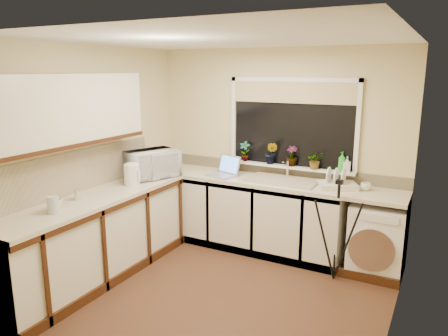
% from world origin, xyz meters
% --- Properties ---
extents(floor, '(3.20, 3.20, 0.00)m').
position_xyz_m(floor, '(0.00, 0.00, 0.00)').
color(floor, '#513320').
rests_on(floor, ground).
extents(ceiling, '(3.20, 3.20, 0.00)m').
position_xyz_m(ceiling, '(0.00, 0.00, 2.45)').
color(ceiling, white).
rests_on(ceiling, ground).
extents(wall_back, '(3.20, 0.00, 3.20)m').
position_xyz_m(wall_back, '(0.00, 1.50, 1.23)').
color(wall_back, beige).
rests_on(wall_back, ground).
extents(wall_front, '(3.20, 0.00, 3.20)m').
position_xyz_m(wall_front, '(0.00, -1.50, 1.23)').
color(wall_front, beige).
rests_on(wall_front, ground).
extents(wall_left, '(0.00, 3.00, 3.00)m').
position_xyz_m(wall_left, '(-1.60, 0.00, 1.23)').
color(wall_left, beige).
rests_on(wall_left, ground).
extents(wall_right, '(0.00, 3.00, 3.00)m').
position_xyz_m(wall_right, '(1.60, 0.00, 1.23)').
color(wall_right, beige).
rests_on(wall_right, ground).
extents(base_cabinet_back, '(2.55, 0.60, 0.86)m').
position_xyz_m(base_cabinet_back, '(-0.33, 1.20, 0.43)').
color(base_cabinet_back, silver).
rests_on(base_cabinet_back, floor).
extents(base_cabinet_left, '(0.54, 2.40, 0.86)m').
position_xyz_m(base_cabinet_left, '(-1.30, -0.30, 0.43)').
color(base_cabinet_left, silver).
rests_on(base_cabinet_left, floor).
extents(worktop_back, '(3.20, 0.60, 0.04)m').
position_xyz_m(worktop_back, '(0.00, 1.20, 0.88)').
color(worktop_back, beige).
rests_on(worktop_back, base_cabinet_back).
extents(worktop_left, '(0.60, 2.40, 0.04)m').
position_xyz_m(worktop_left, '(-1.30, -0.30, 0.88)').
color(worktop_left, beige).
rests_on(worktop_left, base_cabinet_left).
extents(upper_cabinet, '(0.28, 1.90, 0.70)m').
position_xyz_m(upper_cabinet, '(-1.44, -0.45, 1.80)').
color(upper_cabinet, silver).
rests_on(upper_cabinet, wall_left).
extents(splashback_left, '(0.02, 2.40, 0.45)m').
position_xyz_m(splashback_left, '(-1.59, -0.30, 1.12)').
color(splashback_left, beige).
rests_on(splashback_left, wall_left).
extents(splashback_back, '(3.20, 0.02, 0.14)m').
position_xyz_m(splashback_back, '(0.00, 1.49, 0.97)').
color(splashback_back, beige).
rests_on(splashback_back, wall_back).
extents(window_glass, '(1.50, 0.02, 1.00)m').
position_xyz_m(window_glass, '(0.20, 1.49, 1.55)').
color(window_glass, black).
rests_on(window_glass, wall_back).
extents(window_blind, '(1.50, 0.02, 0.25)m').
position_xyz_m(window_blind, '(0.20, 1.46, 1.92)').
color(window_blind, tan).
rests_on(window_blind, wall_back).
extents(windowsill, '(1.60, 0.14, 0.03)m').
position_xyz_m(windowsill, '(0.20, 1.43, 1.04)').
color(windowsill, white).
rests_on(windowsill, wall_back).
extents(sink, '(0.82, 0.46, 0.03)m').
position_xyz_m(sink, '(0.20, 1.20, 0.91)').
color(sink, tan).
rests_on(sink, worktop_back).
extents(faucet, '(0.03, 0.03, 0.24)m').
position_xyz_m(faucet, '(0.20, 1.38, 1.02)').
color(faucet, silver).
rests_on(faucet, worktop_back).
extents(washing_machine, '(0.59, 0.57, 0.79)m').
position_xyz_m(washing_machine, '(1.30, 1.19, 0.39)').
color(washing_machine, white).
rests_on(washing_machine, floor).
extents(laptop, '(0.41, 0.40, 0.24)m').
position_xyz_m(laptop, '(-0.54, 1.15, 0.96)').
color(laptop, '#A1A1A9').
rests_on(laptop, worktop_back).
extents(kettle, '(0.18, 0.18, 0.23)m').
position_xyz_m(kettle, '(-1.27, 0.26, 1.02)').
color(kettle, white).
rests_on(kettle, worktop_left).
extents(dish_rack, '(0.50, 0.45, 0.06)m').
position_xyz_m(dish_rack, '(0.84, 1.22, 0.93)').
color(dish_rack, beige).
rests_on(dish_rack, worktop_back).
extents(tripod, '(0.66, 0.66, 1.09)m').
position_xyz_m(tripod, '(0.95, 0.84, 0.55)').
color(tripod, black).
rests_on(tripod, floor).
extents(glass_jug, '(0.11, 0.11, 0.16)m').
position_xyz_m(glass_jug, '(-1.26, -0.86, 0.98)').
color(glass_jug, '#B8BCC4').
rests_on(glass_jug, worktop_left).
extents(steel_jar, '(0.08, 0.08, 0.11)m').
position_xyz_m(steel_jar, '(-1.37, -0.45, 0.95)').
color(steel_jar, silver).
rests_on(steel_jar, worktop_left).
extents(microwave, '(0.59, 0.70, 0.33)m').
position_xyz_m(microwave, '(-1.28, 0.67, 1.07)').
color(microwave, white).
rests_on(microwave, worktop_left).
extents(plant_a, '(0.15, 0.11, 0.26)m').
position_xyz_m(plant_a, '(-0.38, 1.40, 1.18)').
color(plant_a, '#999999').
rests_on(plant_a, windowsill).
extents(plant_b, '(0.16, 0.14, 0.27)m').
position_xyz_m(plant_b, '(-0.02, 1.40, 1.19)').
color(plant_b, '#999999').
rests_on(plant_b, windowsill).
extents(plant_c, '(0.14, 0.14, 0.24)m').
position_xyz_m(plant_c, '(0.23, 1.43, 1.17)').
color(plant_c, '#999999').
rests_on(plant_c, windowsill).
extents(plant_d, '(0.24, 0.22, 0.21)m').
position_xyz_m(plant_d, '(0.53, 1.40, 1.15)').
color(plant_d, '#999999').
rests_on(plant_d, windowsill).
extents(soap_bottle_green, '(0.10, 0.10, 0.23)m').
position_xyz_m(soap_bottle_green, '(0.83, 1.43, 1.16)').
color(soap_bottle_green, green).
rests_on(soap_bottle_green, windowsill).
extents(soap_bottle_clear, '(0.09, 0.09, 0.18)m').
position_xyz_m(soap_bottle_clear, '(0.89, 1.42, 1.14)').
color(soap_bottle_clear, '#999999').
rests_on(soap_bottle_clear, windowsill).
extents(cup_back, '(0.13, 0.13, 0.09)m').
position_xyz_m(cup_back, '(1.14, 1.27, 0.94)').
color(cup_back, silver).
rests_on(cup_back, worktop_back).
extents(cup_left, '(0.15, 0.15, 0.10)m').
position_xyz_m(cup_left, '(-1.31, -0.78, 0.95)').
color(cup_left, beige).
rests_on(cup_left, worktop_left).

